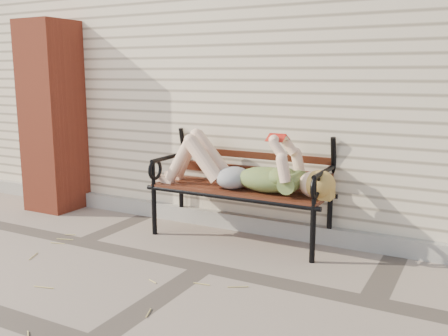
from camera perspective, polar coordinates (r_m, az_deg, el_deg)
The scene contains 7 objects.
ground at distance 3.87m, azimuth -2.27°, elevation -11.30°, with size 80.00×80.00×0.00m, color gray.
house_wall at distance 6.36m, azimuth 11.60°, elevation 10.92°, with size 8.00×4.00×3.00m, color beige.
foundation_strip at distance 4.66m, azimuth 3.77°, elevation -6.48°, with size 8.00×0.10×0.15m, color #ABA49B.
brick_pillar at distance 5.65m, azimuth -18.98°, elevation 5.54°, with size 0.50×0.50×2.00m, color #A53D25.
garden_bench at distance 4.43m, azimuth 2.35°, elevation -0.15°, with size 1.70×0.68×1.10m.
reading_woman at distance 4.29m, azimuth 1.74°, elevation 0.02°, with size 1.61×0.37×0.51m.
straw_scatter at distance 3.15m, azimuth -13.45°, elevation -16.88°, with size 2.80×1.36×0.01m.
Camera 1 is at (1.82, -3.10, 1.45)m, focal length 40.00 mm.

